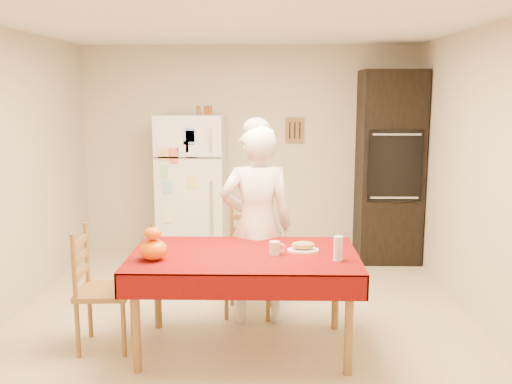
{
  "coord_description": "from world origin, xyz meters",
  "views": [
    {
      "loc": [
        0.23,
        -4.63,
        1.96
      ],
      "look_at": [
        0.13,
        0.2,
        1.11
      ],
      "focal_mm": 40.0,
      "sensor_mm": 36.0,
      "label": 1
    }
  ],
  "objects_px": {
    "dining_table": "(244,262)",
    "pumpkin_lower": "(153,250)",
    "chair_left": "(96,284)",
    "seated_woman": "(257,226)",
    "chair_far": "(250,256)",
    "coffee_mug": "(275,248)",
    "oven_cabinet": "(389,167)",
    "bread_plate": "(303,250)",
    "refrigerator": "(192,188)",
    "wine_glass": "(338,248)"
  },
  "relations": [
    {
      "from": "pumpkin_lower",
      "to": "dining_table",
      "type": "bearing_deg",
      "value": 15.24
    },
    {
      "from": "wine_glass",
      "to": "dining_table",
      "type": "bearing_deg",
      "value": 166.74
    },
    {
      "from": "dining_table",
      "to": "pumpkin_lower",
      "type": "height_order",
      "value": "pumpkin_lower"
    },
    {
      "from": "chair_far",
      "to": "chair_left",
      "type": "xyz_separation_m",
      "value": [
        -1.15,
        -0.77,
        0.0
      ]
    },
    {
      "from": "oven_cabinet",
      "to": "coffee_mug",
      "type": "height_order",
      "value": "oven_cabinet"
    },
    {
      "from": "pumpkin_lower",
      "to": "bread_plate",
      "type": "height_order",
      "value": "pumpkin_lower"
    },
    {
      "from": "oven_cabinet",
      "to": "chair_far",
      "type": "xyz_separation_m",
      "value": [
        -1.56,
        -1.65,
        -0.59
      ]
    },
    {
      "from": "chair_far",
      "to": "chair_left",
      "type": "height_order",
      "value": "same"
    },
    {
      "from": "dining_table",
      "to": "pumpkin_lower",
      "type": "distance_m",
      "value": 0.69
    },
    {
      "from": "bread_plate",
      "to": "chair_far",
      "type": "bearing_deg",
      "value": 120.52
    },
    {
      "from": "wine_glass",
      "to": "oven_cabinet",
      "type": "bearing_deg",
      "value": 70.92
    },
    {
      "from": "chair_far",
      "to": "pumpkin_lower",
      "type": "relative_size",
      "value": 4.74
    },
    {
      "from": "seated_woman",
      "to": "pumpkin_lower",
      "type": "height_order",
      "value": "seated_woman"
    },
    {
      "from": "chair_far",
      "to": "wine_glass",
      "type": "relative_size",
      "value": 5.4
    },
    {
      "from": "chair_left",
      "to": "wine_glass",
      "type": "bearing_deg",
      "value": -98.44
    },
    {
      "from": "oven_cabinet",
      "to": "seated_woman",
      "type": "xyz_separation_m",
      "value": [
        -1.49,
        -1.89,
        -0.25
      ]
    },
    {
      "from": "oven_cabinet",
      "to": "bread_plate",
      "type": "bearing_deg",
      "value": -115.53
    },
    {
      "from": "refrigerator",
      "to": "coffee_mug",
      "type": "bearing_deg",
      "value": -68.86
    },
    {
      "from": "coffee_mug",
      "to": "wine_glass",
      "type": "distance_m",
      "value": 0.47
    },
    {
      "from": "oven_cabinet",
      "to": "chair_left",
      "type": "height_order",
      "value": "oven_cabinet"
    },
    {
      "from": "chair_left",
      "to": "seated_woman",
      "type": "xyz_separation_m",
      "value": [
        1.22,
        0.52,
        0.34
      ]
    },
    {
      "from": "dining_table",
      "to": "pumpkin_lower",
      "type": "bearing_deg",
      "value": -164.76
    },
    {
      "from": "dining_table",
      "to": "chair_left",
      "type": "bearing_deg",
      "value": 179.41
    },
    {
      "from": "oven_cabinet",
      "to": "seated_woman",
      "type": "distance_m",
      "value": 2.43
    },
    {
      "from": "dining_table",
      "to": "coffee_mug",
      "type": "height_order",
      "value": "coffee_mug"
    },
    {
      "from": "dining_table",
      "to": "coffee_mug",
      "type": "xyz_separation_m",
      "value": [
        0.23,
        -0.03,
        0.12
      ]
    },
    {
      "from": "chair_left",
      "to": "pumpkin_lower",
      "type": "distance_m",
      "value": 0.62
    },
    {
      "from": "chair_left",
      "to": "seated_woman",
      "type": "bearing_deg",
      "value": -69.78
    },
    {
      "from": "refrigerator",
      "to": "oven_cabinet",
      "type": "xyz_separation_m",
      "value": [
        2.28,
        0.05,
        0.25
      ]
    },
    {
      "from": "refrigerator",
      "to": "dining_table",
      "type": "xyz_separation_m",
      "value": [
        0.7,
        -2.38,
        -0.16
      ]
    },
    {
      "from": "oven_cabinet",
      "to": "dining_table",
      "type": "bearing_deg",
      "value": -123.0
    },
    {
      "from": "refrigerator",
      "to": "oven_cabinet",
      "type": "relative_size",
      "value": 0.77
    },
    {
      "from": "refrigerator",
      "to": "bread_plate",
      "type": "relative_size",
      "value": 7.08
    },
    {
      "from": "dining_table",
      "to": "pumpkin_lower",
      "type": "xyz_separation_m",
      "value": [
        -0.65,
        -0.18,
        0.14
      ]
    },
    {
      "from": "oven_cabinet",
      "to": "bread_plate",
      "type": "height_order",
      "value": "oven_cabinet"
    },
    {
      "from": "chair_far",
      "to": "coffee_mug",
      "type": "xyz_separation_m",
      "value": [
        0.21,
        -0.81,
        0.3
      ]
    },
    {
      "from": "coffee_mug",
      "to": "bread_plate",
      "type": "distance_m",
      "value": 0.24
    },
    {
      "from": "chair_far",
      "to": "coffee_mug",
      "type": "height_order",
      "value": "chair_far"
    },
    {
      "from": "pumpkin_lower",
      "to": "refrigerator",
      "type": "bearing_deg",
      "value": 91.23
    },
    {
      "from": "oven_cabinet",
      "to": "coffee_mug",
      "type": "distance_m",
      "value": 2.82
    },
    {
      "from": "dining_table",
      "to": "refrigerator",
      "type": "bearing_deg",
      "value": 106.44
    },
    {
      "from": "chair_left",
      "to": "coffee_mug",
      "type": "relative_size",
      "value": 9.5
    },
    {
      "from": "chair_left",
      "to": "coffee_mug",
      "type": "distance_m",
      "value": 1.4
    },
    {
      "from": "refrigerator",
      "to": "pumpkin_lower",
      "type": "xyz_separation_m",
      "value": [
        0.05,
        -2.56,
        -0.01
      ]
    },
    {
      "from": "dining_table",
      "to": "coffee_mug",
      "type": "bearing_deg",
      "value": -6.48
    },
    {
      "from": "oven_cabinet",
      "to": "wine_glass",
      "type": "relative_size",
      "value": 12.5
    },
    {
      "from": "pumpkin_lower",
      "to": "wine_glass",
      "type": "distance_m",
      "value": 1.33
    },
    {
      "from": "seated_woman",
      "to": "coffee_mug",
      "type": "distance_m",
      "value": 0.58
    },
    {
      "from": "oven_cabinet",
      "to": "chair_left",
      "type": "xyz_separation_m",
      "value": [
        -2.71,
        -2.42,
        -0.59
      ]
    },
    {
      "from": "chair_left",
      "to": "oven_cabinet",
      "type": "bearing_deg",
      "value": -51.31
    }
  ]
}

